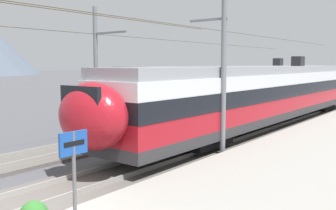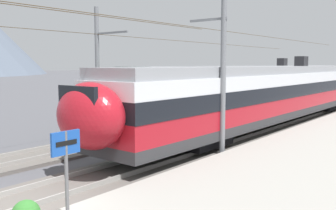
{
  "view_description": "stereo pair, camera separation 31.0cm",
  "coord_description": "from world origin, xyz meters",
  "px_view_note": "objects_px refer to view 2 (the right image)",
  "views": [
    {
      "loc": [
        -5.13,
        -8.62,
        3.97
      ],
      "look_at": [
        8.57,
        2.02,
        2.1
      ],
      "focal_mm": 40.41,
      "sensor_mm": 36.0,
      "label": 1
    },
    {
      "loc": [
        -4.94,
        -8.86,
        3.97
      ],
      "look_at": [
        8.57,
        2.02,
        2.1
      ],
      "focal_mm": 40.41,
      "sensor_mm": 36.0,
      "label": 2
    }
  ],
  "objects_px": {
    "catenary_mast_far_side": "(99,68)",
    "catenary_mast_mid": "(221,68)",
    "train_far_track": "(257,85)",
    "platform_sign": "(66,158)",
    "train_near_platform": "(272,92)"
  },
  "relations": [
    {
      "from": "catenary_mast_far_side",
      "to": "catenary_mast_mid",
      "type": "bearing_deg",
      "value": -92.13
    },
    {
      "from": "train_far_track",
      "to": "catenary_mast_mid",
      "type": "xyz_separation_m",
      "value": [
        -15.88,
        -5.96,
        1.57
      ]
    },
    {
      "from": "catenary_mast_mid",
      "to": "catenary_mast_far_side",
      "type": "xyz_separation_m",
      "value": [
        0.3,
        8.05,
        -0.02
      ]
    },
    {
      "from": "platform_sign",
      "to": "train_far_track",
      "type": "bearing_deg",
      "value": 17.1
    },
    {
      "from": "train_far_track",
      "to": "platform_sign",
      "type": "bearing_deg",
      "value": -162.9
    },
    {
      "from": "catenary_mast_mid",
      "to": "catenary_mast_far_side",
      "type": "relative_size",
      "value": 1.0
    },
    {
      "from": "train_far_track",
      "to": "catenary_mast_mid",
      "type": "height_order",
      "value": "catenary_mast_mid"
    },
    {
      "from": "train_near_platform",
      "to": "platform_sign",
      "type": "bearing_deg",
      "value": -169.89
    },
    {
      "from": "train_near_platform",
      "to": "platform_sign",
      "type": "relative_size",
      "value": 13.92
    },
    {
      "from": "train_near_platform",
      "to": "catenary_mast_far_side",
      "type": "height_order",
      "value": "catenary_mast_far_side"
    },
    {
      "from": "catenary_mast_mid",
      "to": "train_far_track",
      "type": "bearing_deg",
      "value": 20.57
    },
    {
      "from": "train_near_platform",
      "to": "train_far_track",
      "type": "bearing_deg",
      "value": 32.06
    },
    {
      "from": "platform_sign",
      "to": "catenary_mast_mid",
      "type": "bearing_deg",
      "value": 10.76
    },
    {
      "from": "train_far_track",
      "to": "catenary_mast_mid",
      "type": "distance_m",
      "value": 17.04
    },
    {
      "from": "catenary_mast_far_side",
      "to": "platform_sign",
      "type": "bearing_deg",
      "value": -133.99
    }
  ]
}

